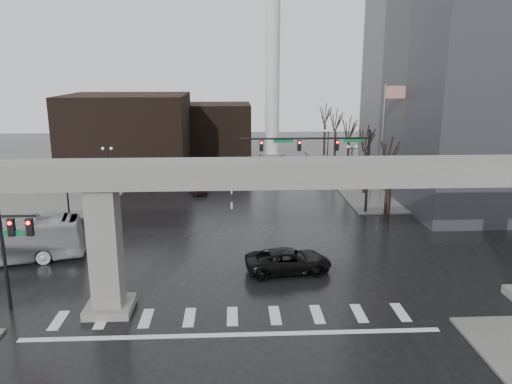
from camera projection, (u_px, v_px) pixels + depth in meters
ground at (232, 308)px, 28.96m from camera, size 160.00×160.00×0.00m
sidewalk_ne at (431, 173)px, 65.04m from camera, size 28.00×36.00×0.15m
sidewalk_nw at (24, 178)px, 62.56m from camera, size 28.00×36.00×0.15m
elevated_guideway at (254, 193)px, 27.33m from camera, size 48.00×2.60×8.70m
building_far_left at (128, 132)px, 67.74m from camera, size 16.00×14.00×10.00m
building_far_mid at (218, 129)px, 78.24m from camera, size 10.00×10.00×8.00m
smokestack at (273, 68)px, 70.52m from camera, size 3.60×3.60×30.00m
signal_mast_arm at (328, 153)px, 46.16m from camera, size 12.12×0.43×8.00m
signal_left_pole at (12, 242)px, 27.86m from camera, size 2.30×0.30×6.00m
flagpole_assembly at (386, 130)px, 49.15m from camera, size 2.06×0.12×12.00m
lamp_right_0 at (390, 190)px, 42.31m from camera, size 1.22×0.32×5.11m
lamp_right_1 at (352, 160)px, 55.86m from camera, size 1.22×0.32×5.11m
lamp_right_2 at (328, 141)px, 69.42m from camera, size 1.22×0.32×5.11m
lamp_left_0 at (67, 193)px, 41.02m from camera, size 1.22×0.32×5.11m
lamp_left_1 at (108, 162)px, 54.58m from camera, size 1.22×0.32×5.11m
lamp_left_2 at (132, 143)px, 68.13m from camera, size 1.22×0.32×5.11m
tree_right_0 at (387, 186)px, 46.41m from camera, size 1.09×1.58×7.50m
tree_right_1 at (365, 168)px, 54.14m from camera, size 1.09×1.61×7.67m
tree_right_2 at (348, 155)px, 61.88m from camera, size 1.10×1.63×7.85m
tree_right_3 at (335, 145)px, 69.61m from camera, size 1.11×1.66×8.02m
tree_right_4 at (325, 137)px, 77.34m from camera, size 1.12×1.69×8.19m
pickup_truck at (288, 261)px, 33.83m from camera, size 6.12×3.42×1.62m
far_car at (198, 187)px, 55.21m from camera, size 2.44×4.31×1.38m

